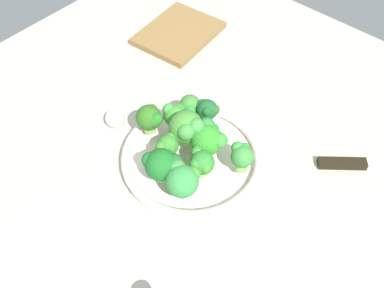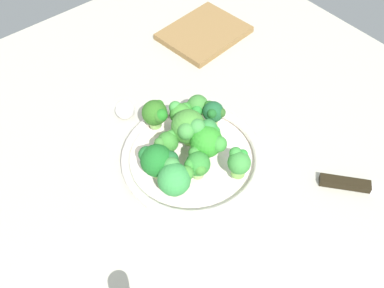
% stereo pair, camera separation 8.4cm
% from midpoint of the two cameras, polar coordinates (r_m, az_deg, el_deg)
% --- Properties ---
extents(ground_plane, '(1.30, 1.30, 0.03)m').
position_cam_midpoint_polar(ground_plane, '(0.88, 2.30, -5.23)').
color(ground_plane, '#B0AD9C').
extents(bowl, '(0.28, 0.28, 0.03)m').
position_cam_midpoint_polar(bowl, '(0.88, 2.74, -2.05)').
color(bowl, silver).
rests_on(bowl, ground_plane).
extents(broccoli_floret_0, '(0.07, 0.06, 0.07)m').
position_cam_midpoint_polar(broccoli_floret_0, '(0.78, 0.83, -4.59)').
color(broccoli_floret_0, '#75B35C').
rests_on(broccoli_floret_0, bowl).
extents(broccoli_floret_1, '(0.07, 0.07, 0.07)m').
position_cam_midpoint_polar(broccoli_floret_1, '(0.83, 4.96, 0.36)').
color(broccoli_floret_1, '#7CBF4C').
rests_on(broccoli_floret_1, bowl).
extents(broccoli_floret_2, '(0.04, 0.05, 0.06)m').
position_cam_midpoint_polar(broccoli_floret_2, '(0.88, 5.49, 3.94)').
color(broccoli_floret_2, '#86B057').
rests_on(broccoli_floret_2, bowl).
extents(broccoli_floret_3, '(0.04, 0.05, 0.06)m').
position_cam_midpoint_polar(broccoli_floret_3, '(0.82, 9.01, -2.51)').
color(broccoli_floret_3, '#88CA59').
rests_on(broccoli_floret_3, bowl).
extents(broccoli_floret_4, '(0.07, 0.07, 0.07)m').
position_cam_midpoint_polar(broccoli_floret_4, '(0.80, -1.55, -2.30)').
color(broccoli_floret_4, '#A1CD68').
rests_on(broccoli_floret_4, bowl).
extents(broccoli_floret_5, '(0.05, 0.05, 0.06)m').
position_cam_midpoint_polar(broccoli_floret_5, '(0.89, 1.16, 3.86)').
color(broccoli_floret_5, '#7AC353').
rests_on(broccoli_floret_5, bowl).
extents(broccoli_floret_6, '(0.05, 0.04, 0.06)m').
position_cam_midpoint_polar(broccoli_floret_6, '(0.83, -0.31, 0.03)').
color(broccoli_floret_6, '#9ACE6B').
rests_on(broccoli_floret_6, bowl).
extents(broccoli_floret_7, '(0.07, 0.07, 0.08)m').
position_cam_midpoint_polar(broccoli_floret_7, '(0.84, 2.45, 2.00)').
color(broccoli_floret_7, '#7DBC4D').
rests_on(broccoli_floret_7, bowl).
extents(broccoli_floret_8, '(0.05, 0.05, 0.06)m').
position_cam_midpoint_polar(broccoli_floret_8, '(0.90, 3.36, 4.72)').
color(broccoli_floret_8, '#7EB558').
rests_on(broccoli_floret_8, bowl).
extents(broccoli_floret_9, '(0.05, 0.06, 0.06)m').
position_cam_midpoint_polar(broccoli_floret_9, '(0.88, -1.98, 3.80)').
color(broccoli_floret_9, '#91C561').
rests_on(broccoli_floret_9, bowl).
extents(broccoli_floret_10, '(0.05, 0.05, 0.06)m').
position_cam_midpoint_polar(broccoli_floret_10, '(0.81, 3.65, -2.80)').
color(broccoli_floret_10, '#9CD86C').
rests_on(broccoli_floret_10, bowl).
extents(knife, '(0.19, 0.22, 0.01)m').
position_cam_midpoint_polar(knife, '(0.93, 24.48, -5.32)').
color(knife, silver).
rests_on(knife, ground_plane).
extents(cutting_board, '(0.22, 0.19, 0.02)m').
position_cam_midpoint_polar(cutting_board, '(1.18, 3.66, 14.03)').
color(cutting_board, olive).
rests_on(cutting_board, ground_plane).
extents(garlic_bulb, '(0.04, 0.04, 0.04)m').
position_cam_midpoint_polar(garlic_bulb, '(0.96, -6.43, 4.19)').
color(garlic_bulb, white).
rests_on(garlic_bulb, ground_plane).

